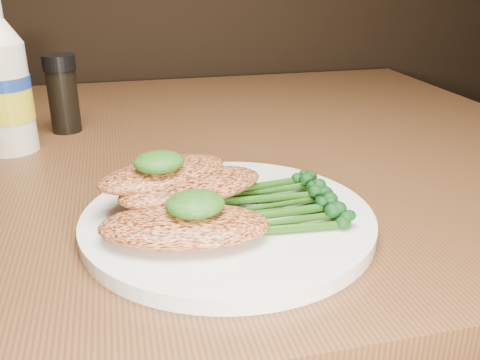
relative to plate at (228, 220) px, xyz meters
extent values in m
cylinder|color=white|center=(0.00, 0.00, 0.00)|extent=(0.25, 0.25, 0.01)
ellipsoid|color=#D98245|center=(-0.04, -0.03, 0.02)|extent=(0.14, 0.09, 0.02)
ellipsoid|color=#D98245|center=(-0.03, 0.02, 0.03)|extent=(0.15, 0.10, 0.02)
ellipsoid|color=#D98245|center=(-0.05, 0.04, 0.03)|extent=(0.14, 0.10, 0.02)
ellipsoid|color=#073309|center=(-0.03, -0.03, 0.03)|extent=(0.05, 0.05, 0.02)
ellipsoid|color=#073309|center=(-0.05, 0.03, 0.05)|extent=(0.05, 0.05, 0.02)
camera|label=1|loc=(-0.09, -0.40, 0.21)|focal=39.37mm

